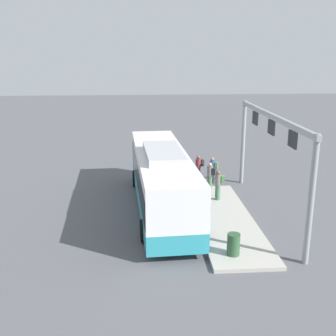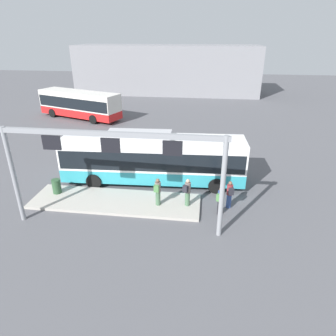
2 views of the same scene
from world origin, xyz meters
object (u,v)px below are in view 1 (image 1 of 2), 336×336
Objects in this scene: person_boarding at (199,167)px; trash_bin at (233,244)px; bus_main at (162,177)px; person_waiting_mid at (213,169)px; person_waiting_far at (219,184)px; person_waiting_near at (210,176)px.

person_boarding is 1.86× the size of trash_bin.
bus_main is 7.16× the size of person_waiting_mid.
bus_main is at bearing 22.15° from person_waiting_far.
person_boarding is at bearing -0.51° from trash_bin.
person_waiting_far is at bearing 123.02° from person_waiting_near.
person_waiting_near and person_waiting_far have the same top height.
person_waiting_near is 1.90m from person_waiting_mid.
person_boarding is 2.41m from person_waiting_near.
bus_main is at bearing 24.65° from trash_bin.
person_waiting_mid reaches higher than trash_bin.
person_waiting_far is (-1.67, -0.17, 0.00)m from person_waiting_near.
person_waiting_far is at bearing 106.90° from person_waiting_mid.
trash_bin is at bearing 76.00° from person_boarding.
person_waiting_mid is (1.84, -0.46, -0.16)m from person_waiting_near.
person_waiting_near is 1.67m from person_waiting_far.
trash_bin is (-6.42, 0.60, -0.44)m from person_waiting_far.
bus_main reaches higher than person_waiting_far.
person_waiting_mid is 3.52m from person_waiting_far.
person_boarding reaches higher than trash_bin.
trash_bin is at bearing 92.07° from person_waiting_far.
person_waiting_far is (0.83, -3.17, -0.76)m from bus_main.
person_waiting_mid is at bearing 132.40° from person_boarding.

